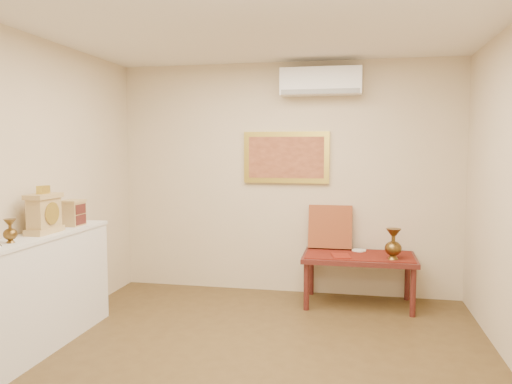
% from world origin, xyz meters
% --- Properties ---
extents(floor, '(4.50, 4.50, 0.00)m').
position_xyz_m(floor, '(0.00, 0.00, 0.00)').
color(floor, brown).
rests_on(floor, ground).
extents(ceiling, '(4.50, 4.50, 0.00)m').
position_xyz_m(ceiling, '(0.00, 0.00, 2.70)').
color(ceiling, silver).
rests_on(ceiling, ground).
extents(wall_back, '(4.00, 0.02, 2.70)m').
position_xyz_m(wall_back, '(0.00, 2.25, 1.35)').
color(wall_back, beige).
rests_on(wall_back, ground).
extents(wall_front, '(4.00, 0.02, 2.70)m').
position_xyz_m(wall_front, '(0.00, -2.25, 1.35)').
color(wall_front, beige).
rests_on(wall_front, ground).
extents(wall_left, '(0.02, 4.50, 2.70)m').
position_xyz_m(wall_left, '(-2.00, 0.00, 1.35)').
color(wall_left, beige).
rests_on(wall_left, ground).
extents(brass_urn_small, '(0.11, 0.11, 0.24)m').
position_xyz_m(brass_urn_small, '(-1.80, -0.22, 1.10)').
color(brass_urn_small, brown).
rests_on(brass_urn_small, display_ledge).
extents(table_cloth, '(1.14, 0.59, 0.01)m').
position_xyz_m(table_cloth, '(0.85, 1.88, 0.55)').
color(table_cloth, maroon).
rests_on(table_cloth, low_table).
extents(brass_urn_tall, '(0.17, 0.17, 0.39)m').
position_xyz_m(brass_urn_tall, '(1.19, 1.72, 0.75)').
color(brass_urn_tall, brown).
rests_on(brass_urn_tall, table_cloth).
extents(plate, '(0.16, 0.16, 0.01)m').
position_xyz_m(plate, '(0.85, 2.08, 0.56)').
color(plate, white).
rests_on(plate, table_cloth).
extents(menu, '(0.22, 0.28, 0.01)m').
position_xyz_m(menu, '(0.66, 1.75, 0.56)').
color(menu, maroon).
rests_on(menu, table_cloth).
extents(cushion, '(0.49, 0.20, 0.50)m').
position_xyz_m(cushion, '(0.52, 2.17, 0.81)').
color(cushion, maroon).
rests_on(cushion, table_cloth).
extents(display_ledge, '(0.37, 2.02, 0.98)m').
position_xyz_m(display_ledge, '(-1.82, 0.00, 0.49)').
color(display_ledge, silver).
rests_on(display_ledge, floor).
extents(mantel_clock, '(0.17, 0.36, 0.41)m').
position_xyz_m(mantel_clock, '(-1.80, 0.22, 1.15)').
color(mantel_clock, tan).
rests_on(mantel_clock, display_ledge).
extents(wooden_chest, '(0.16, 0.21, 0.24)m').
position_xyz_m(wooden_chest, '(-1.79, 0.65, 1.10)').
color(wooden_chest, tan).
rests_on(wooden_chest, display_ledge).
extents(low_table, '(1.20, 0.70, 0.55)m').
position_xyz_m(low_table, '(0.85, 1.88, 0.48)').
color(low_table, '#511C18').
rests_on(low_table, floor).
extents(painting, '(1.00, 0.06, 0.60)m').
position_xyz_m(painting, '(0.00, 2.22, 1.60)').
color(painting, gold).
rests_on(painting, wall_back).
extents(ac_unit, '(0.90, 0.25, 0.30)m').
position_xyz_m(ac_unit, '(0.40, 2.12, 2.45)').
color(ac_unit, white).
rests_on(ac_unit, wall_back).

